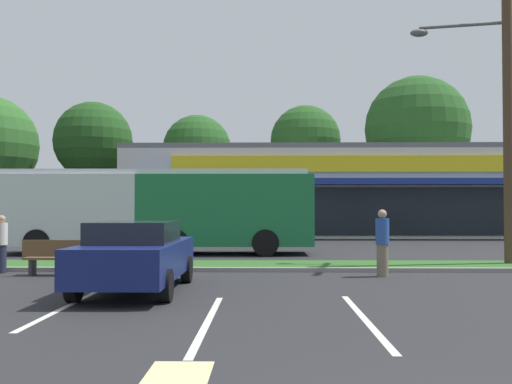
% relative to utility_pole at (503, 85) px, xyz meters
% --- Properties ---
extents(grass_median, '(56.00, 2.20, 0.12)m').
position_rel_utility_pole_xyz_m(grass_median, '(-5.84, -0.25, -5.48)').
color(grass_median, '#2D5B23').
rests_on(grass_median, ground_plane).
extents(curb_lip, '(56.00, 0.24, 0.12)m').
position_rel_utility_pole_xyz_m(curb_lip, '(-5.84, -1.47, -5.48)').
color(curb_lip, gray).
rests_on(curb_lip, ground_plane).
extents(parking_stripe_0, '(0.12, 4.80, 0.01)m').
position_rel_utility_pole_xyz_m(parking_stripe_0, '(-10.89, -7.20, -5.54)').
color(parking_stripe_0, silver).
rests_on(parking_stripe_0, ground_plane).
extents(parking_stripe_1, '(0.12, 4.80, 0.01)m').
position_rel_utility_pole_xyz_m(parking_stripe_1, '(-8.18, -8.65, -5.54)').
color(parking_stripe_1, silver).
rests_on(parking_stripe_1, ground_plane).
extents(parking_stripe_2, '(0.12, 4.80, 0.01)m').
position_rel_utility_pole_xyz_m(parking_stripe_2, '(-5.66, -8.41, -5.54)').
color(parking_stripe_2, silver).
rests_on(parking_stripe_2, ground_plane).
extents(lot_arrow, '(0.70, 1.60, 0.01)m').
position_rel_utility_pole_xyz_m(lot_arrow, '(-8.20, -11.89, -5.54)').
color(lot_arrow, beige).
rests_on(lot_arrow, ground_plane).
extents(storefront_building, '(31.93, 14.90, 5.56)m').
position_rel_utility_pole_xyz_m(storefront_building, '(0.07, 22.53, -2.76)').
color(storefront_building, beige).
rests_on(storefront_building, ground_plane).
extents(tree_left, '(6.29, 6.29, 10.34)m').
position_rel_utility_pole_xyz_m(tree_left, '(-21.24, 29.13, 1.63)').
color(tree_left, '#473323').
rests_on(tree_left, ground_plane).
extents(tree_mid_left, '(5.90, 5.90, 9.83)m').
position_rel_utility_pole_xyz_m(tree_mid_left, '(-13.25, 32.77, 1.32)').
color(tree_mid_left, '#473323').
rests_on(tree_mid_left, ground_plane).
extents(tree_mid, '(6.06, 6.06, 10.63)m').
position_rel_utility_pole_xyz_m(tree_mid, '(-3.83, 32.69, 2.04)').
color(tree_mid, '#473323').
rests_on(tree_mid, ground_plane).
extents(tree_mid_right, '(8.22, 8.22, 12.16)m').
position_rel_utility_pole_xyz_m(tree_mid_right, '(4.69, 28.39, 2.50)').
color(tree_mid_right, '#473323').
rests_on(tree_mid_right, ground_plane).
extents(utility_pole, '(3.14, 2.38, 10.38)m').
position_rel_utility_pole_xyz_m(utility_pole, '(0.00, 0.00, 0.00)').
color(utility_pole, '#4C3826').
rests_on(utility_pole, ground_plane).
extents(city_bus, '(12.15, 2.75, 3.25)m').
position_rel_utility_pole_xyz_m(city_bus, '(-11.52, 4.86, -3.78)').
color(city_bus, '#196638').
rests_on(city_bus, ground_plane).
extents(bus_stop_bench, '(1.60, 0.45, 0.95)m').
position_rel_utility_pole_xyz_m(bus_stop_bench, '(-12.87, -2.47, -5.04)').
color(bus_stop_bench, brown).
rests_on(bus_stop_bench, ground_plane).
extents(car_1, '(1.98, 4.77, 1.51)m').
position_rel_utility_pole_xyz_m(car_1, '(-10.04, -5.39, -4.76)').
color(car_1, navy).
rests_on(car_1, ground_plane).
extents(car_3, '(4.19, 2.02, 1.46)m').
position_rel_utility_pole_xyz_m(car_3, '(-11.89, 11.48, -4.79)').
color(car_3, '#9E998C').
rests_on(car_3, ground_plane).
extents(pedestrian_near_bench, '(0.32, 0.32, 1.60)m').
position_rel_utility_pole_xyz_m(pedestrian_near_bench, '(-14.55, -1.91, -4.74)').
color(pedestrian_near_bench, '#1E2338').
rests_on(pedestrian_near_bench, ground_plane).
extents(pedestrian_by_pole, '(0.35, 0.35, 1.75)m').
position_rel_utility_pole_xyz_m(pedestrian_by_pole, '(-4.21, -2.57, -4.66)').
color(pedestrian_by_pole, '#726651').
rests_on(pedestrian_by_pole, ground_plane).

